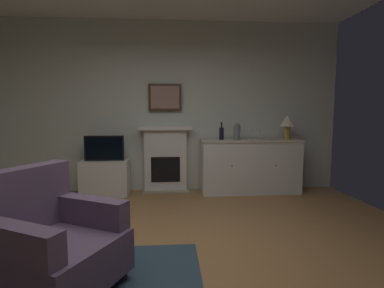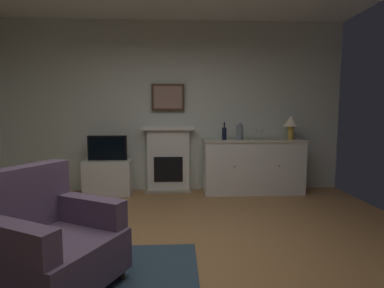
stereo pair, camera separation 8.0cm
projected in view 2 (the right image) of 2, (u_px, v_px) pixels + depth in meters
name	position (u px, v px, depth m)	size (l,w,h in m)	color
ground_plane	(167.00, 272.00, 2.55)	(5.82, 5.36, 0.10)	#9E7042
wall_rear	(172.00, 107.00, 5.03)	(5.82, 0.06, 2.86)	silver
fireplace_unit	(168.00, 159.00, 5.00)	(0.87, 0.30, 1.10)	white
framed_picture	(168.00, 97.00, 4.93)	(0.55, 0.04, 0.45)	#473323
sideboard_cabinet	(253.00, 166.00, 4.89)	(1.65, 0.49, 0.89)	white
table_lamp	(291.00, 123.00, 4.85)	(0.26, 0.26, 0.40)	#B79338
wine_bottle	(224.00, 133.00, 4.83)	(0.08, 0.08, 0.29)	black
wine_glass_left	(249.00, 132.00, 4.82)	(0.07, 0.07, 0.16)	silver
wine_glass_center	(255.00, 132.00, 4.84)	(0.07, 0.07, 0.16)	silver
wine_glass_right	(262.00, 132.00, 4.85)	(0.07, 0.07, 0.16)	silver
vase_decorative	(240.00, 132.00, 4.77)	(0.11, 0.11, 0.28)	slate
tv_cabinet	(109.00, 177.00, 4.82)	(0.75, 0.42, 0.57)	white
tv_set	(107.00, 148.00, 4.74)	(0.62, 0.07, 0.40)	black
armchair	(49.00, 241.00, 2.19)	(1.07, 1.05, 0.92)	#604C66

